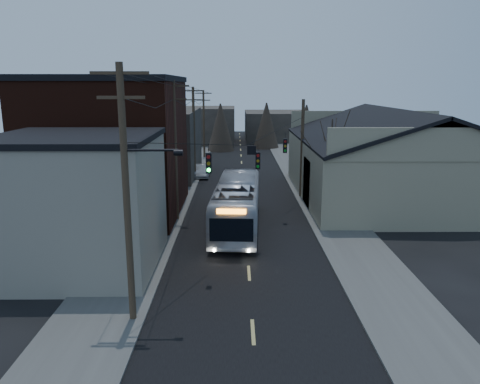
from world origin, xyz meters
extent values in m
plane|color=black|center=(0.00, 0.00, 0.00)|extent=(160.00, 160.00, 0.00)
cube|color=black|center=(0.00, 30.00, 0.01)|extent=(9.00, 110.00, 0.02)
cube|color=#474744|center=(-6.50, 30.00, 0.06)|extent=(4.00, 110.00, 0.12)
cube|color=#474744|center=(6.50, 30.00, 0.06)|extent=(4.00, 110.00, 0.12)
cube|color=gray|center=(-9.00, 9.00, 3.50)|extent=(8.00, 8.00, 7.00)
cube|color=black|center=(-10.00, 20.00, 5.00)|extent=(10.00, 12.00, 10.00)
cube|color=#2E2924|center=(-9.50, 36.00, 3.50)|extent=(9.00, 14.00, 7.00)
cube|color=gray|center=(13.00, 25.00, 2.50)|extent=(16.00, 20.00, 5.00)
cube|color=black|center=(9.00, 25.00, 6.30)|extent=(8.16, 20.60, 2.86)
cube|color=black|center=(17.00, 25.00, 6.30)|extent=(8.16, 20.60, 2.86)
cube|color=#2E2924|center=(-6.00, 65.00, 3.00)|extent=(10.00, 12.00, 6.00)
cube|color=#2E2924|center=(7.00, 70.00, 2.50)|extent=(12.00, 14.00, 5.00)
cone|color=black|center=(6.50, 20.00, 3.60)|extent=(0.40, 0.40, 7.20)
cylinder|color=#382B1E|center=(-5.00, 3.00, 5.25)|extent=(0.28, 0.28, 10.50)
cube|color=#382B1E|center=(-5.00, 3.00, 10.10)|extent=(2.20, 0.12, 0.12)
cylinder|color=#382B1E|center=(-5.00, 18.00, 5.00)|extent=(0.28, 0.28, 10.00)
cube|color=#382B1E|center=(-5.00, 18.00, 9.60)|extent=(2.20, 0.12, 0.12)
cylinder|color=#382B1E|center=(-5.00, 33.00, 4.75)|extent=(0.28, 0.28, 9.50)
cube|color=#382B1E|center=(-5.00, 33.00, 9.10)|extent=(2.20, 0.12, 0.12)
cylinder|color=#382B1E|center=(-5.00, 48.00, 4.50)|extent=(0.28, 0.28, 9.00)
cube|color=#382B1E|center=(-5.00, 48.00, 8.60)|extent=(2.20, 0.12, 0.12)
cylinder|color=#382B1E|center=(5.00, 25.00, 4.25)|extent=(0.28, 0.28, 8.50)
cube|color=black|center=(-2.00, 7.50, 5.95)|extent=(0.28, 0.20, 1.00)
cube|color=black|center=(0.60, 12.00, 5.35)|extent=(0.28, 0.20, 1.00)
cube|color=black|center=(2.80, 18.00, 5.45)|extent=(0.28, 0.20, 1.00)
imported|color=silver|center=(-0.61, 16.00, 1.70)|extent=(3.52, 12.32, 3.39)
imported|color=#94979B|center=(-4.30, 34.37, 0.67)|extent=(1.44, 4.09, 1.34)
camera|label=1|loc=(-0.65, -14.97, 9.66)|focal=35.00mm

